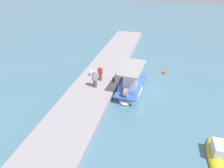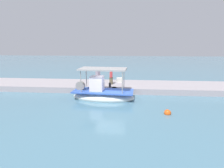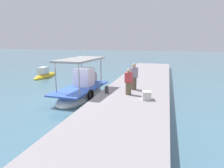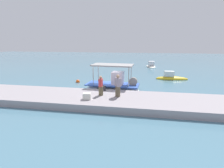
# 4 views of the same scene
# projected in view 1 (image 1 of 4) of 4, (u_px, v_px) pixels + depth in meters

# --- Properties ---
(ground_plane) EXTENTS (120.00, 120.00, 0.00)m
(ground_plane) POSITION_uv_depth(u_px,v_px,m) (135.00, 88.00, 20.40)
(ground_plane) COLOR slate
(dock_quay) EXTENTS (36.00, 4.37, 0.57)m
(dock_quay) POSITION_uv_depth(u_px,v_px,m) (99.00, 81.00, 21.14)
(dock_quay) COLOR #999297
(dock_quay) RESTS_ON ground_plane
(main_fishing_boat) EXTENTS (5.54, 2.45, 3.04)m
(main_fishing_boat) POSITION_uv_depth(u_px,v_px,m) (131.00, 87.00, 19.58)
(main_fishing_boat) COLOR silver
(main_fishing_boat) RESTS_ON ground_plane
(fisherman_near_bollard) EXTENTS (0.37, 0.46, 1.62)m
(fisherman_near_bollard) POSITION_uv_depth(u_px,v_px,m) (100.00, 74.00, 20.30)
(fisherman_near_bollard) COLOR brown
(fisherman_near_bollard) RESTS_ON dock_quay
(fisherman_by_crate) EXTENTS (0.56, 0.56, 1.79)m
(fisherman_by_crate) POSITION_uv_depth(u_px,v_px,m) (95.00, 80.00, 19.11)
(fisherman_by_crate) COLOR brown
(fisherman_by_crate) RESTS_ON dock_quay
(mooring_bollard) EXTENTS (0.24, 0.24, 0.45)m
(mooring_bollard) POSITION_uv_depth(u_px,v_px,m) (113.00, 80.00, 20.26)
(mooring_bollard) COLOR #2D2D33
(mooring_bollard) RESTS_ON dock_quay
(cargo_crate) EXTENTS (0.67, 0.59, 0.48)m
(cargo_crate) POSITION_uv_depth(u_px,v_px,m) (92.00, 73.00, 21.50)
(cargo_crate) COLOR silver
(cargo_crate) RESTS_ON dock_quay
(marker_buoy) EXTENTS (0.47, 0.47, 0.47)m
(marker_buoy) POSITION_uv_depth(u_px,v_px,m) (165.00, 72.00, 23.15)
(marker_buoy) COLOR #E95417
(marker_buoy) RESTS_ON ground_plane
(moored_boat_near) EXTENTS (4.09, 1.36, 1.33)m
(moored_boat_near) POSITION_uv_depth(u_px,v_px,m) (217.00, 158.00, 12.74)
(moored_boat_near) COLOR gold
(moored_boat_near) RESTS_ON ground_plane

